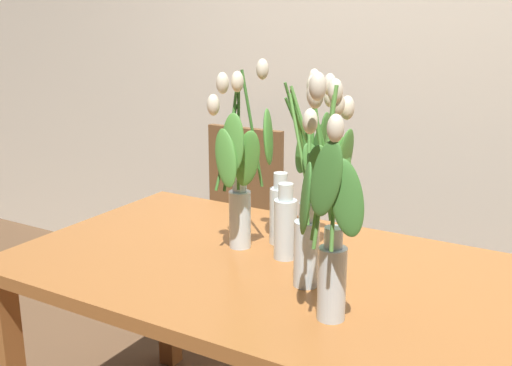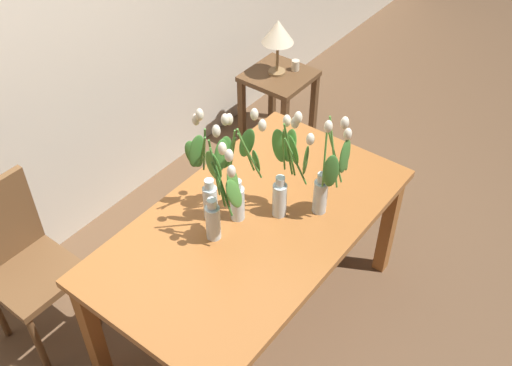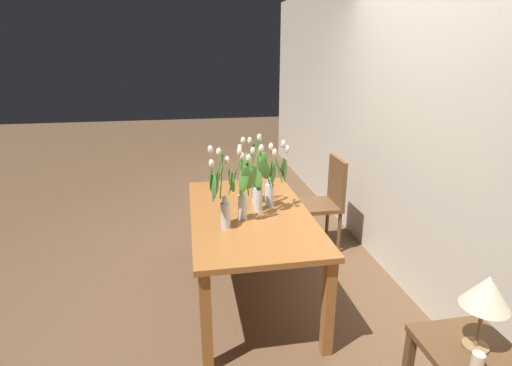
{
  "view_description": "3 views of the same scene",
  "coord_description": "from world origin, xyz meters",
  "px_view_note": "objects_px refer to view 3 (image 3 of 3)",
  "views": [
    {
      "loc": [
        0.77,
        -1.44,
        1.44
      ],
      "look_at": [
        -0.05,
        -0.05,
        1.0
      ],
      "focal_mm": 42.96,
      "sensor_mm": 36.0,
      "label": 1
    },
    {
      "loc": [
        -1.57,
        -1.21,
        2.72
      ],
      "look_at": [
        0.06,
        0.02,
        0.93
      ],
      "focal_mm": 41.55,
      "sensor_mm": 36.0,
      "label": 2
    },
    {
      "loc": [
        2.77,
        -0.44,
        1.92
      ],
      "look_at": [
        -0.09,
        0.07,
        0.94
      ],
      "focal_mm": 27.75,
      "sensor_mm": 36.0,
      "label": 3
    }
  ],
  "objects_px": {
    "table_lamp": "(487,294)",
    "tulip_vase_4": "(262,183)",
    "dining_table": "(250,223)",
    "tulip_vase_1": "(253,176)",
    "tulip_vase_0": "(220,199)",
    "pillar_candle": "(478,361)",
    "tulip_vase_3": "(274,185)",
    "tulip_vase_2": "(242,191)",
    "dining_chair": "(326,198)"
  },
  "relations": [
    {
      "from": "tulip_vase_0",
      "to": "tulip_vase_2",
      "type": "xyz_separation_m",
      "value": [
        -0.1,
        0.17,
        0.02
      ]
    },
    {
      "from": "pillar_candle",
      "to": "tulip_vase_3",
      "type": "bearing_deg",
      "value": -160.0
    },
    {
      "from": "tulip_vase_4",
      "to": "table_lamp",
      "type": "xyz_separation_m",
      "value": [
        1.41,
        0.78,
        -0.11
      ]
    },
    {
      "from": "dining_table",
      "to": "tulip_vase_0",
      "type": "xyz_separation_m",
      "value": [
        0.25,
        -0.24,
        0.31
      ]
    },
    {
      "from": "tulip_vase_0",
      "to": "tulip_vase_4",
      "type": "distance_m",
      "value": 0.41
    },
    {
      "from": "tulip_vase_3",
      "to": "dining_chair",
      "type": "distance_m",
      "value": 1.02
    },
    {
      "from": "dining_chair",
      "to": "pillar_candle",
      "type": "bearing_deg",
      "value": -2.27
    },
    {
      "from": "tulip_vase_1",
      "to": "dining_chair",
      "type": "bearing_deg",
      "value": 123.88
    },
    {
      "from": "tulip_vase_0",
      "to": "dining_chair",
      "type": "height_order",
      "value": "tulip_vase_0"
    },
    {
      "from": "tulip_vase_1",
      "to": "tulip_vase_4",
      "type": "distance_m",
      "value": 0.18
    },
    {
      "from": "dining_table",
      "to": "pillar_candle",
      "type": "xyz_separation_m",
      "value": [
        1.53,
        0.8,
        -0.06
      ]
    },
    {
      "from": "dining_table",
      "to": "pillar_candle",
      "type": "height_order",
      "value": "dining_table"
    },
    {
      "from": "tulip_vase_0",
      "to": "table_lamp",
      "type": "xyz_separation_m",
      "value": [
        1.17,
        1.12,
        -0.1
      ]
    },
    {
      "from": "tulip_vase_1",
      "to": "dining_chair",
      "type": "height_order",
      "value": "tulip_vase_1"
    },
    {
      "from": "table_lamp",
      "to": "tulip_vase_4",
      "type": "bearing_deg",
      "value": -150.91
    },
    {
      "from": "tulip_vase_3",
      "to": "tulip_vase_1",
      "type": "bearing_deg",
      "value": -118.57
    },
    {
      "from": "dining_chair",
      "to": "dining_table",
      "type": "bearing_deg",
      "value": -50.61
    },
    {
      "from": "tulip_vase_0",
      "to": "tulip_vase_1",
      "type": "distance_m",
      "value": 0.51
    },
    {
      "from": "tulip_vase_0",
      "to": "table_lamp",
      "type": "height_order",
      "value": "tulip_vase_0"
    },
    {
      "from": "dining_table",
      "to": "tulip_vase_4",
      "type": "bearing_deg",
      "value": 82.51
    },
    {
      "from": "tulip_vase_1",
      "to": "tulip_vase_4",
      "type": "height_order",
      "value": "tulip_vase_1"
    },
    {
      "from": "tulip_vase_1",
      "to": "tulip_vase_4",
      "type": "bearing_deg",
      "value": 12.68
    },
    {
      "from": "tulip_vase_2",
      "to": "tulip_vase_4",
      "type": "bearing_deg",
      "value": 129.81
    },
    {
      "from": "tulip_vase_0",
      "to": "dining_chair",
      "type": "relative_size",
      "value": 0.63
    },
    {
      "from": "tulip_vase_4",
      "to": "tulip_vase_0",
      "type": "bearing_deg",
      "value": -54.49
    },
    {
      "from": "tulip_vase_0",
      "to": "tulip_vase_2",
      "type": "distance_m",
      "value": 0.19
    },
    {
      "from": "tulip_vase_0",
      "to": "tulip_vase_3",
      "type": "height_order",
      "value": "tulip_vase_0"
    },
    {
      "from": "dining_table",
      "to": "dining_chair",
      "type": "relative_size",
      "value": 1.72
    },
    {
      "from": "tulip_vase_1",
      "to": "dining_chair",
      "type": "xyz_separation_m",
      "value": [
        -0.56,
        0.83,
        -0.45
      ]
    },
    {
      "from": "tulip_vase_2",
      "to": "table_lamp",
      "type": "height_order",
      "value": "tulip_vase_2"
    },
    {
      "from": "dining_chair",
      "to": "table_lamp",
      "type": "bearing_deg",
      "value": -0.26
    },
    {
      "from": "tulip_vase_2",
      "to": "tulip_vase_3",
      "type": "distance_m",
      "value": 0.37
    },
    {
      "from": "tulip_vase_1",
      "to": "pillar_candle",
      "type": "distance_m",
      "value": 1.9
    },
    {
      "from": "dining_table",
      "to": "table_lamp",
      "type": "distance_m",
      "value": 1.68
    },
    {
      "from": "tulip_vase_3",
      "to": "tulip_vase_4",
      "type": "height_order",
      "value": "tulip_vase_4"
    },
    {
      "from": "tulip_vase_3",
      "to": "table_lamp",
      "type": "xyz_separation_m",
      "value": [
        1.5,
        0.67,
        -0.06
      ]
    },
    {
      "from": "tulip_vase_2",
      "to": "pillar_candle",
      "type": "xyz_separation_m",
      "value": [
        1.38,
        0.87,
        -0.38
      ]
    },
    {
      "from": "tulip_vase_0",
      "to": "tulip_vase_4",
      "type": "xyz_separation_m",
      "value": [
        -0.24,
        0.34,
        0.01
      ]
    },
    {
      "from": "tulip_vase_4",
      "to": "tulip_vase_1",
      "type": "bearing_deg",
      "value": -167.32
    },
    {
      "from": "pillar_candle",
      "to": "tulip_vase_4",
      "type": "bearing_deg",
      "value": -155.17
    },
    {
      "from": "tulip_vase_0",
      "to": "pillar_candle",
      "type": "distance_m",
      "value": 1.69
    },
    {
      "from": "dining_chair",
      "to": "tulip_vase_2",
      "type": "bearing_deg",
      "value": -47.53
    },
    {
      "from": "table_lamp",
      "to": "tulip_vase_3",
      "type": "bearing_deg",
      "value": -156.04
    },
    {
      "from": "tulip_vase_1",
      "to": "tulip_vase_3",
      "type": "height_order",
      "value": "tulip_vase_1"
    },
    {
      "from": "dining_table",
      "to": "tulip_vase_1",
      "type": "height_order",
      "value": "tulip_vase_1"
    },
    {
      "from": "dining_table",
      "to": "tulip_vase_1",
      "type": "relative_size",
      "value": 2.75
    },
    {
      "from": "dining_table",
      "to": "pillar_candle",
      "type": "distance_m",
      "value": 1.73
    },
    {
      "from": "tulip_vase_2",
      "to": "pillar_candle",
      "type": "relative_size",
      "value": 7.43
    },
    {
      "from": "tulip_vase_1",
      "to": "tulip_vase_0",
      "type": "bearing_deg",
      "value": -35.09
    },
    {
      "from": "dining_table",
      "to": "tulip_vase_0",
      "type": "relative_size",
      "value": 2.71
    }
  ]
}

